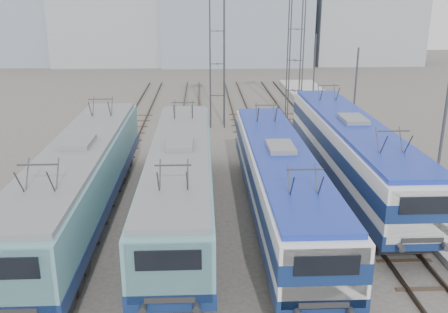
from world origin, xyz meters
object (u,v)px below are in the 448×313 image
Objects in this scene: mast_mid at (354,103)px; locomotive_far_right at (352,148)px; locomotive_far_left at (80,177)px; locomotive_center_left at (180,177)px; mast_rear at (314,75)px; mast_front at (439,161)px; locomotive_center_right at (280,178)px; catenary_tower_west at (217,42)px; catenary_tower_east at (296,40)px.

locomotive_far_right is at bearing -106.75° from mast_mid.
locomotive_center_left is (4.50, 0.08, -0.09)m from locomotive_far_left.
mast_mid and mast_rear have the same top height.
mast_mid is (10.85, 9.85, 1.29)m from locomotive_center_left.
mast_front and mast_mid have the same top height.
locomotive_center_right is at bearing -105.86° from mast_rear.
mast_mid reaches higher than locomotive_center_left.
locomotive_far_right is 18.28m from mast_rear.
locomotive_center_right is at bearing 165.48° from mast_front.
locomotive_far_right is (9.00, 3.71, 0.15)m from locomotive_center_left.
mast_front is 1.00× the size of mast_mid.
locomotive_far_right reaches higher than locomotive_center_left.
mast_front reaches higher than locomotive_far_left.
mast_front is (8.60, -20.00, -3.14)m from catenary_tower_west.
locomotive_far_right is 2.65× the size of mast_mid.
locomotive_far_left reaches higher than locomotive_center_right.
mast_rear is (6.35, 22.36, 1.26)m from locomotive_center_right.
catenary_tower_east is 10.69m from mast_mid.
mast_front is at bearing -90.00° from mast_mid.
locomotive_far_left is 14.02m from locomotive_far_right.
catenary_tower_east is at bearing 101.86° from mast_mid.
mast_front is at bearing -11.18° from locomotive_center_left.
catenary_tower_east is (-0.25, 16.15, 4.28)m from locomotive_far_right.
locomotive_center_left is 4.53m from locomotive_center_right.
locomotive_center_right is 6.16m from locomotive_far_right.
catenary_tower_west is (-2.25, 18.36, 4.41)m from locomotive_center_right.
locomotive_center_left is at bearing -137.75° from mast_mid.
locomotive_far_left is 1.54× the size of catenary_tower_west.
locomotive_far_left is 18.32m from mast_mid.
catenary_tower_west is at bearing 82.82° from locomotive_center_left.
mast_front is at bearing -72.45° from locomotive_far_right.
catenary_tower_east is at bearing 95.45° from mast_front.
locomotive_far_right is 1.54× the size of catenary_tower_west.
locomotive_far_left is 26.80m from mast_rear.
mast_mid is at bearing 90.00° from mast_front.
catenary_tower_west is at bearing -155.06° from mast_rear.
locomotive_far_left is at bearing 172.32° from mast_front.
mast_mid is (6.35, 10.36, 1.26)m from locomotive_center_right.
catenary_tower_west and catenary_tower_east have the same top height.
locomotive_center_right is at bearing -83.01° from catenary_tower_west.
catenary_tower_west is at bearing 137.07° from mast_mid.
mast_mid is (1.85, 6.15, 1.14)m from locomotive_far_right.
locomotive_far_left is at bearing -124.99° from mast_rear.
catenary_tower_west is 12.16m from mast_mid.
catenary_tower_west is at bearing 115.50° from locomotive_far_right.
catenary_tower_east reaches higher than mast_front.
catenary_tower_west reaches higher than locomotive_far_left.
mast_rear is (1.85, 18.15, 1.14)m from locomotive_far_right.
locomotive_far_right is at bearing 43.07° from locomotive_center_right.
locomotive_far_right is at bearing -89.11° from catenary_tower_east.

